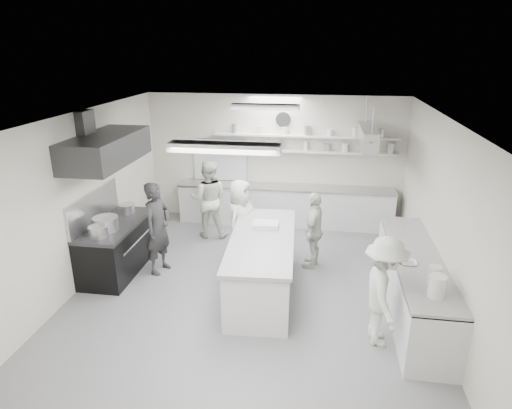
# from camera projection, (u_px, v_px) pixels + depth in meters

# --- Properties ---
(floor) EXTENTS (6.00, 7.00, 0.02)m
(floor) POSITION_uv_depth(u_px,v_px,m) (251.00, 292.00, 7.73)
(floor) COLOR gray
(floor) RESTS_ON ground
(ceiling) EXTENTS (6.00, 7.00, 0.02)m
(ceiling) POSITION_uv_depth(u_px,v_px,m) (250.00, 117.00, 6.71)
(ceiling) COLOR white
(ceiling) RESTS_ON wall_back
(wall_back) EXTENTS (6.00, 0.04, 3.00)m
(wall_back) POSITION_uv_depth(u_px,v_px,m) (274.00, 159.00, 10.47)
(wall_back) COLOR beige
(wall_back) RESTS_ON floor
(wall_front) EXTENTS (6.00, 0.04, 3.00)m
(wall_front) POSITION_uv_depth(u_px,v_px,m) (187.00, 347.00, 3.96)
(wall_front) COLOR beige
(wall_front) RESTS_ON floor
(wall_left) EXTENTS (0.04, 7.00, 3.00)m
(wall_left) POSITION_uv_depth(u_px,v_px,m) (79.00, 202.00, 7.64)
(wall_left) COLOR beige
(wall_left) RESTS_ON floor
(wall_right) EXTENTS (0.04, 7.00, 3.00)m
(wall_right) POSITION_uv_depth(u_px,v_px,m) (443.00, 221.00, 6.80)
(wall_right) COLOR beige
(wall_right) RESTS_ON floor
(stove) EXTENTS (0.80, 1.80, 0.90)m
(stove) POSITION_uv_depth(u_px,v_px,m) (117.00, 248.00, 8.31)
(stove) COLOR black
(stove) RESTS_ON floor
(exhaust_hood) EXTENTS (0.85, 2.00, 0.50)m
(exhaust_hood) POSITION_uv_depth(u_px,v_px,m) (106.00, 149.00, 7.67)
(exhaust_hood) COLOR #323233
(exhaust_hood) RESTS_ON wall_left
(back_counter) EXTENTS (5.00, 0.60, 0.92)m
(back_counter) POSITION_uv_depth(u_px,v_px,m) (285.00, 205.00, 10.50)
(back_counter) COLOR silver
(back_counter) RESTS_ON floor
(shelf_lower) EXTENTS (4.20, 0.26, 0.04)m
(shelf_lower) POSITION_uv_depth(u_px,v_px,m) (304.00, 151.00, 10.17)
(shelf_lower) COLOR silver
(shelf_lower) RESTS_ON wall_back
(shelf_upper) EXTENTS (4.20, 0.26, 0.04)m
(shelf_upper) POSITION_uv_depth(u_px,v_px,m) (305.00, 136.00, 10.05)
(shelf_upper) COLOR silver
(shelf_upper) RESTS_ON wall_back
(pass_through_window) EXTENTS (1.30, 0.04, 1.00)m
(pass_through_window) POSITION_uv_depth(u_px,v_px,m) (220.00, 160.00, 10.65)
(pass_through_window) COLOR black
(pass_through_window) RESTS_ON wall_back
(wall_clock) EXTENTS (0.32, 0.05, 0.32)m
(wall_clock) POSITION_uv_depth(u_px,v_px,m) (283.00, 119.00, 10.09)
(wall_clock) COLOR silver
(wall_clock) RESTS_ON wall_back
(right_counter) EXTENTS (0.74, 3.30, 0.94)m
(right_counter) POSITION_uv_depth(u_px,v_px,m) (414.00, 285.00, 7.01)
(right_counter) COLOR silver
(right_counter) RESTS_ON floor
(pot_rack) EXTENTS (0.30, 1.60, 0.40)m
(pot_rack) POSITION_uv_depth(u_px,v_px,m) (368.00, 137.00, 8.90)
(pot_rack) COLOR #B2B2B2
(pot_rack) RESTS_ON ceiling
(light_fixture_front) EXTENTS (1.30, 0.25, 0.10)m
(light_fixture_front) POSITION_uv_depth(u_px,v_px,m) (224.00, 147.00, 5.05)
(light_fixture_front) COLOR silver
(light_fixture_front) RESTS_ON ceiling
(light_fixture_rear) EXTENTS (1.30, 0.25, 0.10)m
(light_fixture_rear) POSITION_uv_depth(u_px,v_px,m) (265.00, 107.00, 8.40)
(light_fixture_rear) COLOR silver
(light_fixture_rear) RESTS_ON ceiling
(prep_island) EXTENTS (1.12, 2.67, 0.97)m
(prep_island) POSITION_uv_depth(u_px,v_px,m) (262.00, 266.00, 7.58)
(prep_island) COLOR silver
(prep_island) RESTS_ON floor
(stove_pot) EXTENTS (0.44, 0.44, 0.29)m
(stove_pot) POSITION_uv_depth(u_px,v_px,m) (106.00, 225.00, 7.81)
(stove_pot) COLOR #B2B2B2
(stove_pot) RESTS_ON stove
(cook_stove) EXTENTS (0.58, 0.73, 1.74)m
(cook_stove) POSITION_uv_depth(u_px,v_px,m) (158.00, 228.00, 8.14)
(cook_stove) COLOR #282828
(cook_stove) RESTS_ON floor
(cook_back) EXTENTS (0.89, 0.71, 1.73)m
(cook_back) POSITION_uv_depth(u_px,v_px,m) (209.00, 199.00, 9.70)
(cook_back) COLOR silver
(cook_back) RESTS_ON floor
(cook_island_left) EXTENTS (0.71, 0.91, 1.65)m
(cook_island_left) POSITION_uv_depth(u_px,v_px,m) (240.00, 221.00, 8.62)
(cook_island_left) COLOR silver
(cook_island_left) RESTS_ON floor
(cook_island_right) EXTENTS (0.56, 0.94, 1.49)m
(cook_island_right) POSITION_uv_depth(u_px,v_px,m) (314.00, 230.00, 8.38)
(cook_island_right) COLOR silver
(cook_island_right) RESTS_ON floor
(cook_right) EXTENTS (0.69, 1.10, 1.62)m
(cook_right) POSITION_uv_depth(u_px,v_px,m) (383.00, 292.00, 6.16)
(cook_right) COLOR silver
(cook_right) RESTS_ON floor
(bowl_island_a) EXTENTS (0.29, 0.29, 0.07)m
(bowl_island_a) POSITION_uv_depth(u_px,v_px,m) (265.00, 223.00, 8.03)
(bowl_island_a) COLOR #B2B2B2
(bowl_island_a) RESTS_ON prep_island
(bowl_island_b) EXTENTS (0.24, 0.24, 0.06)m
(bowl_island_b) POSITION_uv_depth(u_px,v_px,m) (258.00, 224.00, 8.01)
(bowl_island_b) COLOR silver
(bowl_island_b) RESTS_ON prep_island
(bowl_right) EXTENTS (0.28, 0.28, 0.06)m
(bowl_right) POSITION_uv_depth(u_px,v_px,m) (408.00, 263.00, 6.61)
(bowl_right) COLOR silver
(bowl_right) RESTS_ON right_counter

